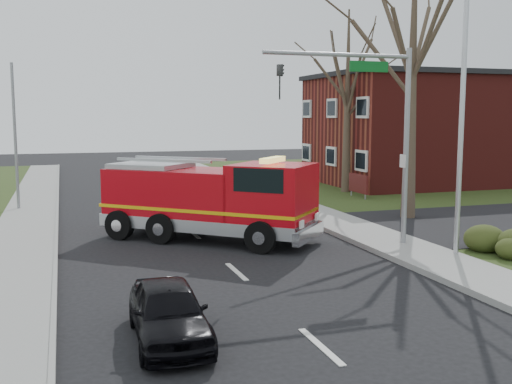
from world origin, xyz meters
name	(u,v)px	position (x,y,z in m)	size (l,w,h in m)	color
ground	(237,272)	(0.00, 0.00, 0.00)	(120.00, 120.00, 0.00)	black
sidewalk_right	(420,254)	(6.20, 0.00, 0.07)	(2.40, 80.00, 0.15)	gray
sidewalk_left	(8,288)	(-6.20, 0.00, 0.07)	(2.40, 80.00, 0.15)	gray
brick_building	(435,129)	(19.00, 18.00, 3.66)	(15.40, 10.40, 7.25)	maroon
health_center_sign	(358,184)	(10.50, 12.50, 0.88)	(0.12, 2.00, 1.40)	#4B1211
bare_tree_near	(413,47)	(9.50, 6.00, 7.41)	(6.00, 6.00, 12.00)	#3F2F25
bare_tree_far	(348,81)	(11.00, 15.00, 6.49)	(5.25, 5.25, 10.50)	#3F2F25
traffic_signal_mast	(374,111)	(5.21, 1.50, 4.71)	(5.29, 0.18, 6.80)	gray
streetlight_pole	(460,115)	(7.14, -0.50, 4.55)	(1.48, 0.16, 8.40)	#B7BABF
utility_pole_far	(15,138)	(-6.80, 14.00, 3.50)	(0.14, 0.14, 7.00)	gray
fire_engine	(211,202)	(0.38, 4.68, 1.41)	(7.54, 7.07, 3.12)	#B40812
parked_car_maroon	(169,311)	(-2.80, -4.74, 0.61)	(1.44, 3.59, 1.22)	black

